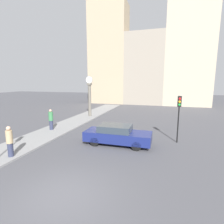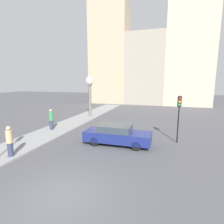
# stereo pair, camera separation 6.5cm
# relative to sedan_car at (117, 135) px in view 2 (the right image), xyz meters

# --- Properties ---
(ground_plane) EXTENTS (120.00, 120.00, 0.00)m
(ground_plane) POSITION_rel_sedan_car_xyz_m (-0.57, -6.06, -0.71)
(ground_plane) COLOR #47474C
(sidewalk_corner) EXTENTS (2.88, 27.72, 0.11)m
(sidewalk_corner) POSITION_rel_sedan_car_xyz_m (-6.24, 5.80, -0.65)
(sidewalk_corner) COLOR gray
(sidewalk_corner) RESTS_ON ground_plane
(building_row) EXTENTS (22.75, 5.00, 19.41)m
(building_row) POSITION_rel_sedan_car_xyz_m (-0.78, 23.92, 7.93)
(building_row) COLOR tan
(building_row) RESTS_ON ground_plane
(sedan_car) EXTENTS (4.62, 1.71, 1.39)m
(sedan_car) POSITION_rel_sedan_car_xyz_m (0.00, 0.00, 0.00)
(sedan_car) COLOR navy
(sedan_car) RESTS_ON ground_plane
(traffic_light_far) EXTENTS (0.26, 0.24, 3.38)m
(traffic_light_far) POSITION_rel_sedan_car_xyz_m (4.06, 1.63, 1.72)
(traffic_light_far) COLOR black
(traffic_light_far) RESTS_ON ground_plane
(street_clock) EXTENTS (0.90, 0.48, 4.92)m
(street_clock) POSITION_rel_sedan_car_xyz_m (-5.80, 8.41, 1.77)
(street_clock) COLOR #666056
(street_clock) RESTS_ON sidewalk_corner
(pedestrian_green_hoodie) EXTENTS (0.39, 0.39, 1.84)m
(pedestrian_green_hoodie) POSITION_rel_sedan_car_xyz_m (-6.56, 1.64, 0.32)
(pedestrian_green_hoodie) COLOR #2D334C
(pedestrian_green_hoodie) RESTS_ON sidewalk_corner
(pedestrian_tan_coat) EXTENTS (0.36, 0.36, 1.78)m
(pedestrian_tan_coat) POSITION_rel_sedan_car_xyz_m (-5.27, -3.95, 0.30)
(pedestrian_tan_coat) COLOR #2D334C
(pedestrian_tan_coat) RESTS_ON sidewalk_corner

